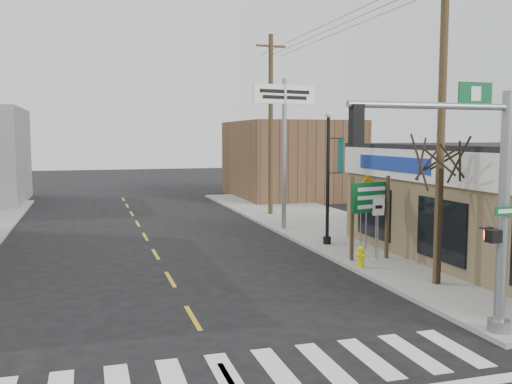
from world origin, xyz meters
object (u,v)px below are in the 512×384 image
object	(u,v)px
lamp_post	(329,167)
dance_center_sign	(284,116)
guide_sign	(371,206)
bare_tree	(441,147)
utility_pole_near	(441,128)
traffic_signal_pole	(480,187)
fire_hydrant	(361,255)
utility_pole_far	(271,123)

from	to	relation	value
lamp_post	dance_center_sign	size ratio (longest dim) A/B	0.76
guide_sign	bare_tree	world-z (taller)	bare_tree
lamp_post	utility_pole_near	distance (m)	6.93
traffic_signal_pole	dance_center_sign	xyz separation A→B (m)	(0.77, 14.99, 2.01)
traffic_signal_pole	guide_sign	xyz separation A→B (m)	(1.45, 7.64, -1.38)
fire_hydrant	dance_center_sign	xyz separation A→B (m)	(0.20, 8.38, 4.91)
lamp_post	bare_tree	bearing A→B (deg)	-106.78
lamp_post	bare_tree	world-z (taller)	lamp_post
traffic_signal_pole	fire_hydrant	bearing A→B (deg)	81.61
utility_pole_far	utility_pole_near	bearing A→B (deg)	-94.41
guide_sign	lamp_post	distance (m)	3.38
traffic_signal_pole	lamp_post	bearing A→B (deg)	80.04
bare_tree	utility_pole_far	world-z (taller)	utility_pole_far
bare_tree	utility_pole_far	xyz separation A→B (m)	(0.00, 16.10, 1.05)
lamp_post	utility_pole_far	size ratio (longest dim) A/B	0.54
utility_pole_near	utility_pole_far	bearing A→B (deg)	95.72
utility_pole_near	utility_pole_far	world-z (taller)	utility_pole_far
fire_hydrant	utility_pole_near	xyz separation A→B (m)	(1.20, -2.56, 4.23)
traffic_signal_pole	guide_sign	distance (m)	7.90
fire_hydrant	guide_sign	bearing A→B (deg)	49.80
guide_sign	fire_hydrant	bearing A→B (deg)	-144.89
guide_sign	utility_pole_far	bearing A→B (deg)	73.81
utility_pole_near	bare_tree	bearing A→B (deg)	-84.28
lamp_post	bare_tree	size ratio (longest dim) A/B	1.04
guide_sign	utility_pole_far	xyz separation A→B (m)	(0.33, 12.49, 3.21)
traffic_signal_pole	lamp_post	size ratio (longest dim) A/B	1.02
utility_pole_near	guide_sign	bearing A→B (deg)	100.93
traffic_signal_pole	dance_center_sign	distance (m)	15.14
lamp_post	bare_tree	xyz separation A→B (m)	(0.54, -6.76, 0.94)
traffic_signal_pole	dance_center_sign	bearing A→B (deg)	83.62
traffic_signal_pole	utility_pole_far	bearing A→B (deg)	81.54
lamp_post	dance_center_sign	bearing A→B (deg)	74.94
guide_sign	bare_tree	xyz separation A→B (m)	(0.33, -3.60, 2.16)
utility_pole_far	guide_sign	bearing A→B (deg)	-95.91
lamp_post	utility_pole_near	bearing A→B (deg)	-106.77
utility_pole_far	fire_hydrant	bearing A→B (deg)	-99.48
lamp_post	utility_pole_near	xyz separation A→B (m)	(0.54, -6.74, 1.50)
dance_center_sign	utility_pole_far	bearing A→B (deg)	66.83
lamp_post	guide_sign	bearing A→B (deg)	-107.50
bare_tree	utility_pole_near	bearing A→B (deg)	90.00
traffic_signal_pole	utility_pole_near	size ratio (longest dim) A/B	0.61
fire_hydrant	utility_pole_far	bearing A→B (deg)	84.93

